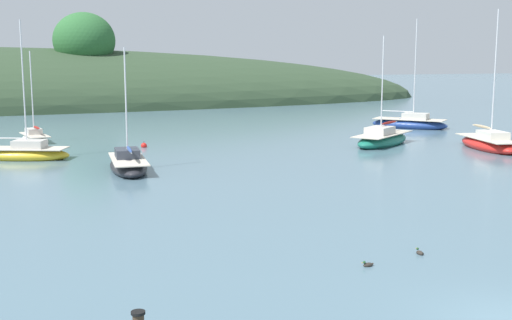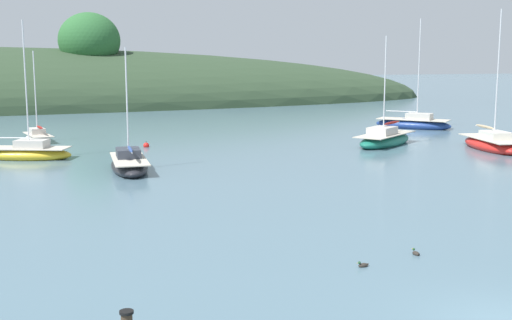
{
  "view_description": "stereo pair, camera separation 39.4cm",
  "coord_description": "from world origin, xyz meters",
  "px_view_note": "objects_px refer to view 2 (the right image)",
  "views": [
    {
      "loc": [
        -11.42,
        -12.38,
        6.68
      ],
      "look_at": [
        0.0,
        20.0,
        1.2
      ],
      "focal_mm": 45.68,
      "sensor_mm": 36.0,
      "label": 1
    },
    {
      "loc": [
        -11.05,
        -12.51,
        6.68
      ],
      "look_at": [
        0.0,
        20.0,
        1.2
      ],
      "focal_mm": 45.68,
      "sensor_mm": 36.0,
      "label": 2
    }
  ],
  "objects_px": {
    "sailboat_orange_cutter": "(492,144)",
    "mooring_buoy_inner": "(146,145)",
    "sailboat_navy_dinghy": "(38,137)",
    "sailboat_blue_center": "(414,124)",
    "sailboat_cream_ketch": "(385,139)",
    "duck_trailing": "(416,253)",
    "sailboat_white_near": "(129,164)",
    "sailboat_grey_yawl": "(26,153)",
    "duck_lead": "(363,265)"
  },
  "relations": [
    {
      "from": "sailboat_navy_dinghy",
      "to": "sailboat_blue_center",
      "type": "bearing_deg",
      "value": -1.92
    },
    {
      "from": "sailboat_orange_cutter",
      "to": "duck_trailing",
      "type": "distance_m",
      "value": 27.82
    },
    {
      "from": "sailboat_orange_cutter",
      "to": "sailboat_grey_yawl",
      "type": "relative_size",
      "value": 1.11
    },
    {
      "from": "sailboat_white_near",
      "to": "sailboat_blue_center",
      "type": "height_order",
      "value": "sailboat_blue_center"
    },
    {
      "from": "sailboat_orange_cutter",
      "to": "duck_lead",
      "type": "xyz_separation_m",
      "value": [
        -21.45,
        -20.76,
        -0.37
      ]
    },
    {
      "from": "sailboat_blue_center",
      "to": "sailboat_orange_cutter",
      "type": "bearing_deg",
      "value": -99.84
    },
    {
      "from": "sailboat_grey_yawl",
      "to": "sailboat_blue_center",
      "type": "distance_m",
      "value": 35.26
    },
    {
      "from": "sailboat_blue_center",
      "to": "duck_lead",
      "type": "xyz_separation_m",
      "value": [
        -23.91,
        -34.98,
        -0.37
      ]
    },
    {
      "from": "sailboat_orange_cutter",
      "to": "sailboat_grey_yawl",
      "type": "height_order",
      "value": "sailboat_orange_cutter"
    },
    {
      "from": "duck_lead",
      "to": "sailboat_cream_ketch",
      "type": "bearing_deg",
      "value": 58.84
    },
    {
      "from": "sailboat_white_near",
      "to": "mooring_buoy_inner",
      "type": "distance_m",
      "value": 10.11
    },
    {
      "from": "sailboat_blue_center",
      "to": "mooring_buoy_inner",
      "type": "bearing_deg",
      "value": -169.42
    },
    {
      "from": "mooring_buoy_inner",
      "to": "sailboat_orange_cutter",
      "type": "bearing_deg",
      "value": -21.79
    },
    {
      "from": "sailboat_grey_yawl",
      "to": "sailboat_white_near",
      "type": "height_order",
      "value": "sailboat_grey_yawl"
    },
    {
      "from": "duck_lead",
      "to": "duck_trailing",
      "type": "xyz_separation_m",
      "value": [
        2.32,
        0.57,
        0.0
      ]
    },
    {
      "from": "sailboat_navy_dinghy",
      "to": "duck_trailing",
      "type": "bearing_deg",
      "value": -71.46
    },
    {
      "from": "mooring_buoy_inner",
      "to": "duck_trailing",
      "type": "xyz_separation_m",
      "value": [
        4.33,
        -29.57,
        -0.07
      ]
    },
    {
      "from": "sailboat_grey_yawl",
      "to": "mooring_buoy_inner",
      "type": "xyz_separation_m",
      "value": [
        8.44,
        3.03,
        -0.26
      ]
    },
    {
      "from": "sailboat_blue_center",
      "to": "duck_lead",
      "type": "relative_size",
      "value": 24.33
    },
    {
      "from": "sailboat_cream_ketch",
      "to": "sailboat_blue_center",
      "type": "bearing_deg",
      "value": 48.22
    },
    {
      "from": "sailboat_orange_cutter",
      "to": "sailboat_grey_yawl",
      "type": "xyz_separation_m",
      "value": [
        -31.9,
        6.36,
        -0.04
      ]
    },
    {
      "from": "sailboat_cream_ketch",
      "to": "sailboat_white_near",
      "type": "relative_size",
      "value": 1.14
    },
    {
      "from": "sailboat_orange_cutter",
      "to": "mooring_buoy_inner",
      "type": "distance_m",
      "value": 25.27
    },
    {
      "from": "sailboat_white_near",
      "to": "sailboat_grey_yawl",
      "type": "bearing_deg",
      "value": 130.91
    },
    {
      "from": "sailboat_cream_ketch",
      "to": "mooring_buoy_inner",
      "type": "relative_size",
      "value": 15.63
    },
    {
      "from": "sailboat_grey_yawl",
      "to": "sailboat_white_near",
      "type": "bearing_deg",
      "value": -49.09
    },
    {
      "from": "sailboat_white_near",
      "to": "sailboat_blue_center",
      "type": "bearing_deg",
      "value": 27.11
    },
    {
      "from": "sailboat_orange_cutter",
      "to": "mooring_buoy_inner",
      "type": "relative_size",
      "value": 18.88
    },
    {
      "from": "sailboat_grey_yawl",
      "to": "mooring_buoy_inner",
      "type": "distance_m",
      "value": 8.97
    },
    {
      "from": "mooring_buoy_inner",
      "to": "duck_lead",
      "type": "bearing_deg",
      "value": -86.17
    },
    {
      "from": "sailboat_cream_ketch",
      "to": "duck_trailing",
      "type": "xyz_separation_m",
      "value": [
        -13.05,
        -24.85,
        -0.38
      ]
    },
    {
      "from": "sailboat_orange_cutter",
      "to": "sailboat_navy_dinghy",
      "type": "relative_size",
      "value": 1.4
    },
    {
      "from": "duck_lead",
      "to": "sailboat_blue_center",
      "type": "bearing_deg",
      "value": 55.64
    },
    {
      "from": "sailboat_navy_dinghy",
      "to": "sailboat_cream_ketch",
      "type": "bearing_deg",
      "value": -23.18
    },
    {
      "from": "duck_lead",
      "to": "sailboat_orange_cutter",
      "type": "bearing_deg",
      "value": 44.07
    },
    {
      "from": "sailboat_orange_cutter",
      "to": "duck_trailing",
      "type": "height_order",
      "value": "sailboat_orange_cutter"
    },
    {
      "from": "sailboat_white_near",
      "to": "duck_trailing",
      "type": "xyz_separation_m",
      "value": [
        6.93,
        -19.81,
        -0.33
      ]
    },
    {
      "from": "sailboat_navy_dinghy",
      "to": "mooring_buoy_inner",
      "type": "relative_size",
      "value": 13.47
    },
    {
      "from": "sailboat_cream_ketch",
      "to": "sailboat_white_near",
      "type": "bearing_deg",
      "value": -165.85
    },
    {
      "from": "sailboat_cream_ketch",
      "to": "sailboat_white_near",
      "type": "xyz_separation_m",
      "value": [
        -19.98,
        -5.04,
        -0.05
      ]
    },
    {
      "from": "sailboat_grey_yawl",
      "to": "sailboat_navy_dinghy",
      "type": "xyz_separation_m",
      "value": [
        0.85,
        8.99,
        -0.05
      ]
    },
    {
      "from": "duck_trailing",
      "to": "sailboat_orange_cutter",
      "type": "bearing_deg",
      "value": 46.55
    },
    {
      "from": "duck_lead",
      "to": "sailboat_white_near",
      "type": "bearing_deg",
      "value": 102.77
    },
    {
      "from": "sailboat_grey_yawl",
      "to": "duck_trailing",
      "type": "xyz_separation_m",
      "value": [
        12.77,
        -26.55,
        -0.33
      ]
    },
    {
      "from": "sailboat_orange_cutter",
      "to": "sailboat_white_near",
      "type": "relative_size",
      "value": 1.37
    },
    {
      "from": "sailboat_navy_dinghy",
      "to": "duck_lead",
      "type": "distance_m",
      "value": 37.36
    },
    {
      "from": "sailboat_cream_ketch",
      "to": "sailboat_grey_yawl",
      "type": "relative_size",
      "value": 0.92
    },
    {
      "from": "sailboat_grey_yawl",
      "to": "sailboat_orange_cutter",
      "type": "bearing_deg",
      "value": -11.27
    },
    {
      "from": "sailboat_white_near",
      "to": "duck_trailing",
      "type": "height_order",
      "value": "sailboat_white_near"
    },
    {
      "from": "sailboat_grey_yawl",
      "to": "sailboat_white_near",
      "type": "distance_m",
      "value": 8.92
    }
  ]
}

